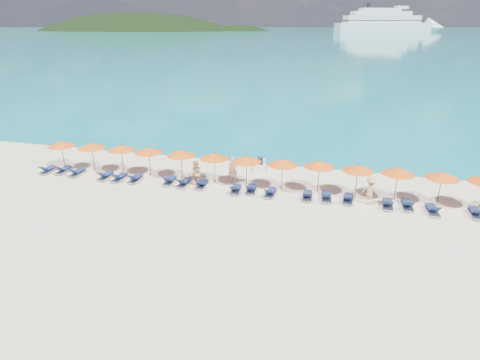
# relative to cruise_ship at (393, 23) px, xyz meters

# --- Properties ---
(ground) EXTENTS (1400.00, 1400.00, 0.00)m
(ground) POSITION_rel_cruise_ship_xyz_m (-52.03, -526.02, -9.97)
(ground) COLOR beige
(sea) EXTENTS (1600.00, 1300.00, 0.01)m
(sea) POSITION_rel_cruise_ship_xyz_m (-52.03, 133.98, -9.96)
(sea) COLOR #1FA9B2
(sea) RESTS_ON ground
(headland_main) EXTENTS (374.00, 242.00, 126.50)m
(headland_main) POSITION_rel_cruise_ship_xyz_m (-352.03, 13.98, -47.97)
(headland_main) COLOR black
(headland_main) RESTS_ON ground
(headland_small) EXTENTS (162.00, 126.00, 85.50)m
(headland_small) POSITION_rel_cruise_ship_xyz_m (-202.03, 33.98, -44.97)
(headland_small) COLOR black
(headland_small) RESTS_ON ground
(cruise_ship) EXTENTS (134.86, 75.13, 38.31)m
(cruise_ship) POSITION_rel_cruise_ship_xyz_m (0.00, 0.00, 0.00)
(cruise_ship) COLOR white
(cruise_ship) RESTS_ON ground
(jetski) EXTENTS (1.25, 2.37, 0.80)m
(jetski) POSITION_rel_cruise_ship_xyz_m (-51.90, -517.31, -9.64)
(jetski) COLOR white
(jetski) RESTS_ON ground
(beachgoer_a) EXTENTS (0.73, 0.51, 1.91)m
(beachgoer_a) POSITION_rel_cruise_ship_xyz_m (-53.19, -520.59, -9.01)
(beachgoer_a) COLOR tan
(beachgoer_a) RESTS_ON ground
(beachgoer_b) EXTENTS (1.07, 1.01, 1.93)m
(beachgoer_b) POSITION_rel_cruise_ship_xyz_m (-55.45, -522.12, -9.00)
(beachgoer_b) COLOR tan
(beachgoer_b) RESTS_ON ground
(beachgoer_c) EXTENTS (1.32, 0.94, 1.86)m
(beachgoer_c) POSITION_rel_cruise_ship_xyz_m (-43.77, -522.08, -9.04)
(beachgoer_c) COLOR tan
(beachgoer_c) RESTS_ON ground
(umbrella_0) EXTENTS (2.10, 2.10, 2.28)m
(umbrella_0) POSITION_rel_cruise_ship_xyz_m (-66.98, -521.10, -7.95)
(umbrella_0) COLOR black
(umbrella_0) RESTS_ON ground
(umbrella_1) EXTENTS (2.10, 2.10, 2.28)m
(umbrella_1) POSITION_rel_cruise_ship_xyz_m (-64.38, -520.96, -7.95)
(umbrella_1) COLOR black
(umbrella_1) RESTS_ON ground
(umbrella_2) EXTENTS (2.10, 2.10, 2.28)m
(umbrella_2) POSITION_rel_cruise_ship_xyz_m (-61.91, -520.86, -7.95)
(umbrella_2) COLOR black
(umbrella_2) RESTS_ON ground
(umbrella_3) EXTENTS (2.10, 2.10, 2.28)m
(umbrella_3) POSITION_rel_cruise_ship_xyz_m (-59.60, -520.91, -7.95)
(umbrella_3) COLOR black
(umbrella_3) RESTS_ON ground
(umbrella_4) EXTENTS (2.10, 2.10, 2.28)m
(umbrella_4) POSITION_rel_cruise_ship_xyz_m (-56.99, -520.96, -7.95)
(umbrella_4) COLOR black
(umbrella_4) RESTS_ON ground
(umbrella_5) EXTENTS (2.10, 2.10, 2.28)m
(umbrella_5) POSITION_rel_cruise_ship_xyz_m (-54.44, -520.97, -7.95)
(umbrella_5) COLOR black
(umbrella_5) RESTS_ON ground
(umbrella_6) EXTENTS (2.10, 2.10, 2.28)m
(umbrella_6) POSITION_rel_cruise_ship_xyz_m (-52.08, -521.06, -7.95)
(umbrella_6) COLOR black
(umbrella_6) RESTS_ON ground
(umbrella_7) EXTENTS (2.10, 2.10, 2.28)m
(umbrella_7) POSITION_rel_cruise_ship_xyz_m (-49.55, -521.10, -7.95)
(umbrella_7) COLOR black
(umbrella_7) RESTS_ON ground
(umbrella_8) EXTENTS (2.10, 2.10, 2.28)m
(umbrella_8) POSITION_rel_cruise_ship_xyz_m (-47.11, -520.84, -7.95)
(umbrella_8) COLOR black
(umbrella_8) RESTS_ON ground
(umbrella_9) EXTENTS (2.10, 2.10, 2.28)m
(umbrella_9) POSITION_rel_cruise_ship_xyz_m (-44.63, -520.99, -7.95)
(umbrella_9) COLOR black
(umbrella_9) RESTS_ON ground
(umbrella_10) EXTENTS (2.10, 2.10, 2.28)m
(umbrella_10) POSITION_rel_cruise_ship_xyz_m (-42.16, -520.94, -7.95)
(umbrella_10) COLOR black
(umbrella_10) RESTS_ON ground
(umbrella_11) EXTENTS (2.10, 2.10, 2.28)m
(umbrella_11) POSITION_rel_cruise_ship_xyz_m (-39.59, -521.04, -7.95)
(umbrella_11) COLOR black
(umbrella_11) RESTS_ON ground
(lounger_0) EXTENTS (0.74, 1.74, 0.66)m
(lounger_0) POSITION_rel_cruise_ship_xyz_m (-67.58, -522.33, -9.73)
(lounger_0) COLOR silver
(lounger_0) RESTS_ON ground
(lounger_1) EXTENTS (0.71, 1.73, 0.66)m
(lounger_1) POSITION_rel_cruise_ship_xyz_m (-66.41, -522.04, -9.73)
(lounger_1) COLOR silver
(lounger_1) RESTS_ON ground
(lounger_2) EXTENTS (0.65, 1.71, 0.66)m
(lounger_2) POSITION_rel_cruise_ship_xyz_m (-65.04, -522.26, -9.73)
(lounger_2) COLOR silver
(lounger_2) RESTS_ON ground
(lounger_3) EXTENTS (0.68, 1.72, 0.66)m
(lounger_3) POSITION_rel_cruise_ship_xyz_m (-62.55, -522.33, -9.73)
(lounger_3) COLOR silver
(lounger_3) RESTS_ON ground
(lounger_4) EXTENTS (0.63, 1.71, 0.66)m
(lounger_4) POSITION_rel_cruise_ship_xyz_m (-61.37, -522.40, -9.73)
(lounger_4) COLOR silver
(lounger_4) RESTS_ON ground
(lounger_5) EXTENTS (0.69, 1.72, 0.66)m
(lounger_5) POSITION_rel_cruise_ship_xyz_m (-60.12, -522.29, -9.73)
(lounger_5) COLOR silver
(lounger_5) RESTS_ON ground
(lounger_6) EXTENTS (0.73, 1.74, 0.66)m
(lounger_6) POSITION_rel_cruise_ship_xyz_m (-57.53, -522.02, -9.73)
(lounger_6) COLOR silver
(lounger_6) RESTS_ON ground
(lounger_7) EXTENTS (0.66, 1.72, 0.66)m
(lounger_7) POSITION_rel_cruise_ship_xyz_m (-56.39, -522.15, -9.73)
(lounger_7) COLOR silver
(lounger_7) RESTS_ON ground
(lounger_8) EXTENTS (0.70, 1.73, 0.66)m
(lounger_8) POSITION_rel_cruise_ship_xyz_m (-55.05, -522.06, -9.73)
(lounger_8) COLOR silver
(lounger_8) RESTS_ON ground
(lounger_9) EXTENTS (0.77, 1.75, 0.66)m
(lounger_9) POSITION_rel_cruise_ship_xyz_m (-52.52, -522.35, -9.73)
(lounger_9) COLOR silver
(lounger_9) RESTS_ON ground
(lounger_10) EXTENTS (0.77, 1.75, 0.66)m
(lounger_10) POSITION_rel_cruise_ship_xyz_m (-51.50, -522.07, -9.73)
(lounger_10) COLOR silver
(lounger_10) RESTS_ON ground
(lounger_11) EXTENTS (0.69, 1.72, 0.66)m
(lounger_11) POSITION_rel_cruise_ship_xyz_m (-50.12, -522.31, -9.73)
(lounger_11) COLOR silver
(lounger_11) RESTS_ON ground
(lounger_12) EXTENTS (0.69, 1.72, 0.66)m
(lounger_12) POSITION_rel_cruise_ship_xyz_m (-47.67, -522.19, -9.73)
(lounger_12) COLOR silver
(lounger_12) RESTS_ON ground
(lounger_13) EXTENTS (0.75, 1.74, 0.66)m
(lounger_13) POSITION_rel_cruise_ship_xyz_m (-46.45, -522.06, -9.73)
(lounger_13) COLOR silver
(lounger_13) RESTS_ON ground
(lounger_14) EXTENTS (0.73, 1.74, 0.66)m
(lounger_14) POSITION_rel_cruise_ship_xyz_m (-45.07, -522.02, -9.73)
(lounger_14) COLOR silver
(lounger_14) RESTS_ON ground
(lounger_15) EXTENTS (0.69, 1.72, 0.66)m
(lounger_15) POSITION_rel_cruise_ship_xyz_m (-42.67, -522.23, -9.73)
(lounger_15) COLOR silver
(lounger_15) RESTS_ON ground
(lounger_16) EXTENTS (0.64, 1.71, 0.66)m
(lounger_16) POSITION_rel_cruise_ship_xyz_m (-41.48, -522.04, -9.73)
(lounger_16) COLOR silver
(lounger_16) RESTS_ON ground
(lounger_17) EXTENTS (0.73, 1.74, 0.66)m
(lounger_17) POSITION_rel_cruise_ship_xyz_m (-40.09, -522.40, -9.73)
(lounger_17) COLOR silver
(lounger_17) RESTS_ON ground
(lounger_18) EXTENTS (0.65, 1.71, 0.66)m
(lounger_18) POSITION_rel_cruise_ship_xyz_m (-37.65, -522.16, -9.73)
(lounger_18) COLOR silver
(lounger_18) RESTS_ON ground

